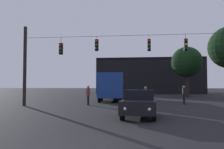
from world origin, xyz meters
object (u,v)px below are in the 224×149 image
object	(u,v)px
car_near_right	(140,103)
tree_left_silhouette	(187,62)
city_bus	(113,84)
pedestrian_crossing_left	(184,94)
pedestrian_crossing_right	(145,96)
pedestrian_crossing_center	(88,94)

from	to	relation	value
car_near_right	tree_left_silhouette	xyz separation A→B (m)	(7.00, 21.31, 4.28)
city_bus	pedestrian_crossing_left	world-z (taller)	city_bus
pedestrian_crossing_right	pedestrian_crossing_left	bearing A→B (deg)	43.80
city_bus	pedestrian_crossing_left	size ratio (longest dim) A/B	6.48
tree_left_silhouette	car_near_right	bearing A→B (deg)	-108.20
pedestrian_crossing_left	pedestrian_crossing_right	xyz separation A→B (m)	(-3.59, -3.44, -0.03)
car_near_right	tree_left_silhouette	bearing A→B (deg)	71.80
city_bus	pedestrian_crossing_right	size ratio (longest dim) A/B	6.66
pedestrian_crossing_center	city_bus	bearing A→B (deg)	79.64
pedestrian_crossing_center	tree_left_silhouette	bearing A→B (deg)	51.62
pedestrian_crossing_right	city_bus	bearing A→B (deg)	111.72
city_bus	pedestrian_crossing_center	distance (m)	7.50
city_bus	pedestrian_crossing_center	size ratio (longest dim) A/B	6.44
pedestrian_crossing_left	pedestrian_crossing_right	world-z (taller)	pedestrian_crossing_left
pedestrian_crossing_left	tree_left_silhouette	world-z (taller)	tree_left_silhouette
pedestrian_crossing_center	tree_left_silhouette	size ratio (longest dim) A/B	0.24
car_near_right	pedestrian_crossing_left	size ratio (longest dim) A/B	2.57
pedestrian_crossing_center	pedestrian_crossing_right	distance (m)	5.28
car_near_right	pedestrian_crossing_center	bearing A→B (deg)	123.40
pedestrian_crossing_center	tree_left_silhouette	xyz separation A→B (m)	(11.49, 14.51, 4.09)
pedestrian_crossing_right	tree_left_silhouette	world-z (taller)	tree_left_silhouette
city_bus	tree_left_silhouette	bearing A→B (deg)	35.29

